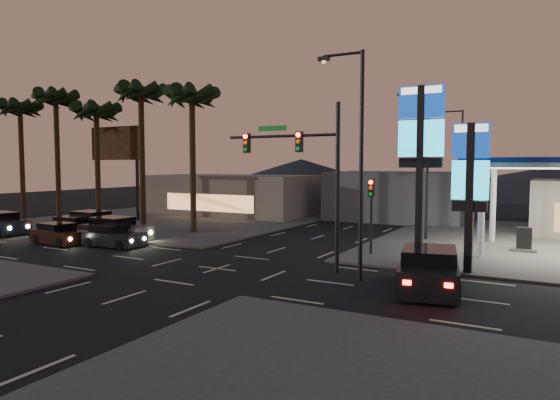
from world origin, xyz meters
The scene contains 27 objects.
ground centered at (0.00, 0.00, 0.00)m, with size 140.00×140.00×0.00m, color black.
corner_lot_nw centered at (-16.00, 16.00, 0.06)m, with size 24.00×24.00×0.12m, color #47443F.
pylon_sign_tall centered at (8.50, 5.50, 6.39)m, with size 2.20×0.35×9.00m.
pylon_sign_short centered at (11.00, 4.50, 4.66)m, with size 1.60×0.35×7.00m.
traffic_signal_mast centered at (3.76, 1.99, 5.23)m, with size 6.10×0.39×8.00m.
pedestal_signal centered at (5.50, 6.98, 2.92)m, with size 0.32×0.39×4.30m.
streetlight_near centered at (6.79, 1.00, 5.72)m, with size 2.14×0.25×10.00m.
streetlight_mid centered at (6.79, 14.00, 5.72)m, with size 2.14×0.25×10.00m.
streetlight_far centered at (6.79, 28.00, 5.72)m, with size 2.14×0.25×10.00m.
palm_a centered at (-9.00, 9.50, 9.43)m, with size 4.41×4.41×10.86m.
palm_b centered at (-14.00, 9.50, 9.97)m, with size 4.41×4.41×11.46m.
palm_c centered at (-19.00, 9.50, 8.88)m, with size 4.41×4.41×10.26m.
palm_d centered at (-24.00, 9.50, 10.15)m, with size 4.41×4.41×11.66m.
palm_e centered at (-29.00, 9.50, 9.61)m, with size 4.41×4.41×11.06m.
billboard centered at (-20.50, 13.00, 6.33)m, with size 6.00×0.30×8.50m.
building_far_west centered at (-14.00, 22.00, 2.00)m, with size 16.00×8.00×4.00m, color #726B5B.
building_far_mid centered at (2.00, 26.00, 2.20)m, with size 12.00×9.00×4.40m, color #4C4C51.
hill_left centered at (-25.00, 60.00, 3.00)m, with size 40.00×40.00×6.00m, color black.
hill_right centered at (15.00, 60.00, 2.50)m, with size 50.00×50.00×5.00m, color black.
hill_center centered at (0.00, 60.00, 2.00)m, with size 60.00×60.00×4.00m, color black.
car_lane_a_front centered at (-9.63, 2.29, 0.63)m, with size 4.21×1.90×1.35m.
car_lane_a_mid centered at (-13.45, 1.36, 0.62)m, with size 4.24×2.05×1.34m.
car_lane_a_rear centered at (-21.17, 2.39, 0.74)m, with size 5.04×2.46×1.60m.
car_lane_b_front centered at (-11.02, 3.85, 0.75)m, with size 5.00×2.14×1.62m.
car_lane_b_mid centered at (-15.40, 4.21, 0.66)m, with size 4.45×2.13×1.41m.
car_lane_b_rear centered at (-15.66, 6.02, 0.76)m, with size 5.04×2.19×1.63m.
suv_station centered at (10.02, 0.79, 0.82)m, with size 3.18×5.60×1.77m.
Camera 1 is at (14.30, -19.70, 5.13)m, focal length 32.00 mm.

